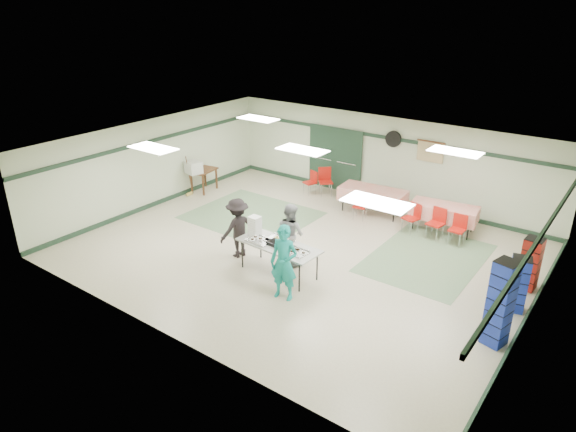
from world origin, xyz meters
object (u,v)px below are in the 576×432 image
Objects in this scene: dining_table_b at (373,195)px; chair_loose_b at (312,180)px; printer_table at (204,173)px; chair_b at (413,215)px; serving_table at (279,246)px; volunteer_grey at (290,234)px; volunteer_teal at (284,263)px; chair_loose_a at (325,178)px; crate_stack_blue_a at (518,284)px; office_printer at (193,167)px; volunteer_dark at (238,228)px; broom at (189,175)px; dining_table_a at (444,212)px; crate_stack_red at (530,264)px; chair_d at (361,203)px; crate_stack_blue_b at (500,304)px; chair_a at (437,220)px; chair_c at (459,226)px.

dining_table_b is 2.61× the size of chair_loose_b.
chair_b is at bearing 0.04° from printer_table.
serving_table is 1.34× the size of volunteer_grey.
chair_loose_b is (-3.08, 5.67, -0.38)m from volunteer_teal.
crate_stack_blue_a is (6.84, -3.40, 0.04)m from chair_loose_a.
chair_b is at bearing 25.57° from office_printer.
volunteer_dark is 3.08× the size of office_printer.
crate_stack_blue_a is 10.38m from printer_table.
volunteer_grey reaches higher than broom.
serving_table is at bearing -11.86° from office_printer.
volunteer_grey is 4.02m from dining_table_b.
crate_stack_red is (2.66, -1.87, 0.05)m from dining_table_a.
chair_d is 0.45× the size of crate_stack_blue_b.
chair_loose_b is at bearing 149.68° from chair_d.
office_printer reaches higher than chair_loose_b.
volunteer_grey is 4.65m from dining_table_a.
chair_a is at bearing 24.55° from office_printer.
dining_table_a is 2.36× the size of chair_d.
chair_loose_b is (-4.62, 0.84, -0.06)m from chair_a.
crate_stack_blue_b is (2.63, -3.79, 0.35)m from chair_a.
volunteer_grey is 1.01× the size of volunteer_dark.
chair_a is (2.26, 4.07, -0.19)m from serving_table.
chair_c is (0.62, -0.57, -0.07)m from dining_table_a.
office_printer reaches higher than chair_b.
office_printer is at bearing -178.86° from crate_stack_red.
chair_a is 0.58m from chair_c.
chair_c is 4.91m from chair_loose_a.
chair_d is 0.66× the size of crate_stack_blue_a.
chair_d is 5.10m from crate_stack_red.
dining_table_b is 2.47× the size of chair_c.
volunteer_dark reaches higher than chair_loose_b.
broom is (-3.14, -2.48, 0.22)m from chair_loose_b.
volunteer_grey reaches higher than chair_loose_a.
volunteer_grey is at bearing -127.71° from dining_table_a.
dining_table_a is (2.22, 4.63, -0.15)m from serving_table.
chair_loose_b is at bearing 168.86° from dining_table_b.
dining_table_b is at bearing 93.09° from serving_table.
volunteer_dark is at bearing -136.07° from dining_table_a.
chair_loose_b reaches higher than printer_table.
printer_table is at bearing 154.36° from serving_table.
printer_table is 0.74× the size of broom.
dining_table_b is at bearing 31.05° from broom.
chair_b is 0.62× the size of broom.
crate_stack_blue_b is at bearing -46.13° from chair_a.
chair_a is at bearing 21.19° from broom.
chair_a is at bearing 61.11° from volunteer_teal.
chair_loose_b is at bearing 107.28° from volunteer_teal.
crate_stack_blue_b reaches higher than chair_a.
crate_stack_blue_b is 3.52× the size of office_printer.
crate_stack_blue_a is at bearing -19.48° from chair_b.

